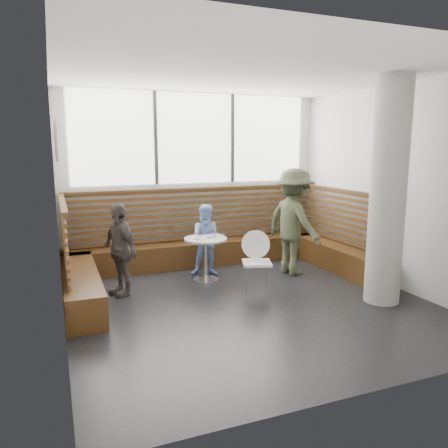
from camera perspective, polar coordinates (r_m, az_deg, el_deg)
name	(u,v)px	position (r m, az deg, el deg)	size (l,w,h in m)	color
room	(250,193)	(6.04, 3.47, 4.05)	(5.00, 5.00, 3.20)	silver
booth	(208,249)	(7.86, -2.07, -3.32)	(5.00, 2.50, 1.44)	#3F260F
concrete_column	(388,192)	(6.56, 20.64, 3.89)	(0.50, 0.50, 3.20)	gray
wall_art	(56,141)	(5.84, -21.10, 10.05)	(0.50, 0.50, 0.03)	white
cafe_table	(206,250)	(7.30, -2.42, -3.44)	(0.71, 0.71, 0.73)	silver
cafe_chair	(255,256)	(6.82, 4.06, -4.22)	(0.45, 0.44, 0.94)	white
adult_man	(294,222)	(7.73, 9.09, 0.28)	(1.20, 0.69, 1.86)	#434A31
child_back	(208,240)	(7.61, -2.14, -2.10)	(0.61, 0.47, 1.25)	#87A8EB
child_left	(120,249)	(6.77, -13.44, -3.25)	(0.82, 0.34, 1.41)	#4A4643
plate_near	(195,237)	(7.31, -3.86, -1.71)	(0.21, 0.21, 0.01)	white
plate_far	(208,236)	(7.38, -2.08, -1.57)	(0.19, 0.19, 0.01)	white
glass_left	(198,236)	(7.12, -3.46, -1.64)	(0.07, 0.07, 0.11)	white
glass_mid	(209,235)	(7.20, -1.93, -1.49)	(0.07, 0.07, 0.11)	white
glass_right	(214,233)	(7.36, -1.30, -1.21)	(0.07, 0.07, 0.11)	white
menu_card	(210,240)	(7.10, -1.89, -2.09)	(0.21, 0.15, 0.00)	#A5C64C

